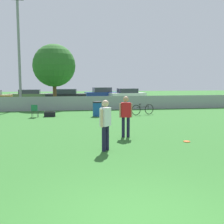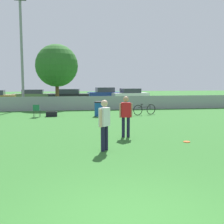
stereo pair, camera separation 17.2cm
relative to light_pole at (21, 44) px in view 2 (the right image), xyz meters
name	(u,v)px [view 2 (the right image)]	position (x,y,z in m)	size (l,w,h in m)	color
fence_backline	(80,103)	(4.49, -1.23, -4.62)	(27.73, 0.07, 1.21)	gray
light_pole	(21,44)	(0.00, 0.00, 0.00)	(0.90, 0.36, 8.82)	gray
tree_near_pole	(57,66)	(2.63, 1.85, -1.55)	(3.70, 3.70, 5.49)	brown
player_thrower_red	(126,114)	(5.84, -12.31, -4.21)	(0.53, 0.25, 1.67)	#191933
player_receiver_white	(104,122)	(4.69, -14.39, -4.21)	(0.41, 0.43, 1.67)	#191933
frisbee_disc	(187,142)	(7.91, -13.59, -5.16)	(0.26, 0.26, 0.03)	#E5591E
folding_chair_sideline	(37,110)	(1.56, -5.14, -4.69)	(0.44, 0.44, 0.81)	#333338
bicycle_sideline	(145,110)	(8.67, -5.04, -4.81)	(1.70, 0.66, 0.76)	black
trash_bin	(99,109)	(5.52, -5.20, -4.69)	(0.59, 0.59, 0.96)	#194C99
gear_bag_sideline	(52,114)	(2.48, -4.93, -5.02)	(0.70, 0.39, 0.34)	black
parked_car_olive	(33,95)	(-0.48, 10.68, -4.52)	(4.56, 1.87, 1.32)	black
parked_car_dark	(69,96)	(3.71, 8.27, -4.48)	(4.55, 2.34, 1.42)	black
parked_car_blue	(105,94)	(8.07, 10.73, -4.44)	(4.23, 2.11, 1.53)	black
parked_car_white	(130,95)	(10.97, 9.46, -4.49)	(4.48, 2.26, 1.42)	black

